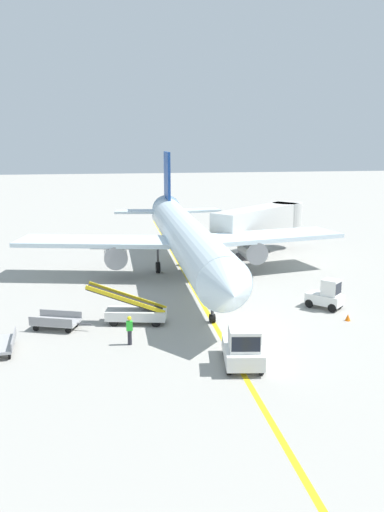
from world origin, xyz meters
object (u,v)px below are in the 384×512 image
at_px(baggage_cart_empty_trailing, 56,321).
at_px(safety_cone_wingtip_left, 324,295).
at_px(safety_cone_nose_left, 342,297).
at_px(safety_cone_nose_right, 190,264).
at_px(belt_loader_forward_hold, 134,311).
at_px(safety_cone_wingtip_right, 348,317).
at_px(airliner, 185,236).
at_px(baggage_cart_loaded, 0,344).
at_px(jet_bridge, 265,219).
at_px(baggage_tug_near_wing, 327,295).
at_px(pushback_tug, 243,347).
at_px(ground_crew_marshaller, 130,329).

distance_m(baggage_cart_empty_trailing, safety_cone_wingtip_left, 19.17).
bearing_deg(safety_cone_nose_left, safety_cone_nose_right, 127.45).
bearing_deg(belt_loader_forward_hold, safety_cone_wingtip_right, -7.56).
height_order(belt_loader_forward_hold, safety_cone_wingtip_right, belt_loader_forward_hold).
height_order(airliner, baggage_cart_loaded, airliner).
bearing_deg(baggage_cart_loaded, jet_bridge, 45.65).
bearing_deg(baggage_cart_loaded, safety_cone_nose_right, 53.08).
bearing_deg(airliner, safety_cone_nose_right, 72.90).
height_order(belt_loader_forward_hold, safety_cone_nose_left, belt_loader_forward_hold).
distance_m(airliner, safety_cone_nose_right, 4.57).
bearing_deg(safety_cone_wingtip_left, baggage_cart_loaded, -162.79).
relative_size(airliner, baggage_tug_near_wing, 13.34).
xyz_separation_m(jet_bridge, safety_cone_nose_left, (0.92, -16.28, -3.32)).
distance_m(baggage_cart_empty_trailing, safety_cone_nose_right, 18.25).
bearing_deg(airliner, baggage_cart_empty_trailing, -130.34).
relative_size(baggage_cart_empty_trailing, safety_cone_wingtip_left, 8.65).
height_order(baggage_cart_loaded, safety_cone_wingtip_left, baggage_cart_loaded).
distance_m(airliner, baggage_tug_near_wing, 13.56).
relative_size(baggage_tug_near_wing, baggage_cart_loaded, 0.69).
bearing_deg(safety_cone_nose_right, pushback_tug, -92.18).
bearing_deg(baggage_cart_loaded, belt_loader_forward_hold, 25.39).
height_order(airliner, belt_loader_forward_hold, airliner).
bearing_deg(safety_cone_wingtip_right, jet_bridge, 88.27).
bearing_deg(ground_crew_marshaller, safety_cone_nose_left, 21.21).
relative_size(baggage_tug_near_wing, belt_loader_forward_hold, 0.51).
bearing_deg(jet_bridge, airliner, -141.26).
xyz_separation_m(jet_bridge, baggage_cart_empty_trailing, (-19.06, -18.99, -3.07)).
relative_size(jet_bridge, safety_cone_wingtip_right, 25.72).
bearing_deg(airliner, jet_bridge, 38.74).
bearing_deg(safety_cone_nose_left, ground_crew_marshaller, -158.79).
height_order(airliner, ground_crew_marshaller, airliner).
height_order(belt_loader_forward_hold, safety_cone_nose_right, belt_loader_forward_hold).
relative_size(airliner, safety_cone_wingtip_left, 80.06).
distance_m(belt_loader_forward_hold, safety_cone_wingtip_right, 13.74).
relative_size(belt_loader_forward_hold, safety_cone_nose_right, 11.72).
xyz_separation_m(airliner, safety_cone_wingtip_left, (9.03, -8.22, -3.20)).
relative_size(pushback_tug, baggage_cart_empty_trailing, 1.01).
xyz_separation_m(baggage_tug_near_wing, safety_cone_wingtip_right, (0.34, -2.66, -0.71)).
distance_m(jet_bridge, safety_cone_nose_right, 9.88).
bearing_deg(baggage_cart_empty_trailing, pushback_tug, -35.91).
distance_m(baggage_tug_near_wing, ground_crew_marshaller, 14.47).
bearing_deg(belt_loader_forward_hold, baggage_cart_loaded, -154.61).
bearing_deg(jet_bridge, safety_cone_wingtip_left, -90.70).
distance_m(safety_cone_nose_right, safety_cone_wingtip_left, 13.92).
bearing_deg(safety_cone_wingtip_left, safety_cone_nose_left, -30.46).
relative_size(jet_bridge, baggage_cart_loaded, 2.98).
relative_size(belt_loader_forward_hold, baggage_cart_loaded, 1.36).
xyz_separation_m(airliner, belt_loader_forward_hold, (-5.00, -11.32, -2.64)).
bearing_deg(belt_loader_forward_hold, baggage_cart_empty_trailing, -176.82).
bearing_deg(pushback_tug, safety_cone_wingtip_right, 33.82).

